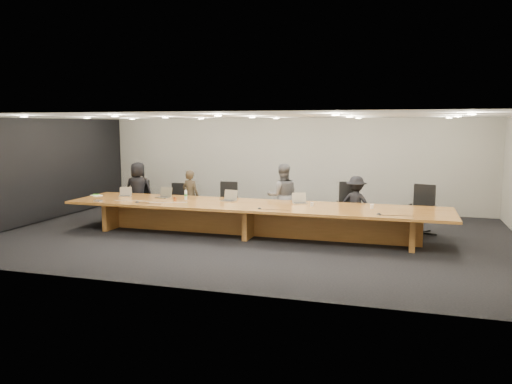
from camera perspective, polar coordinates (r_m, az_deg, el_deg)
ground at (r=11.84m, az=-0.42°, el=-4.99°), size 12.00×12.00×0.00m
back_wall at (r=15.47m, az=3.92°, el=3.23°), size 12.00×0.02×2.80m
left_wall_panel at (r=14.50m, az=-23.50°, el=2.20°), size 0.08×7.84×2.74m
conference_table at (r=11.74m, az=-0.42°, el=-2.51°), size 9.00×1.80×0.75m
chair_far_left at (r=14.25m, az=-13.37°, el=-0.78°), size 0.66×0.66×1.11m
chair_left at (r=13.91m, az=-9.05°, el=-1.05°), size 0.56×0.56×1.02m
chair_mid_left at (r=13.17m, az=-3.36°, el=-1.23°), size 0.61×0.61×1.12m
chair_mid_right at (r=12.84m, az=3.56°, el=-1.75°), size 0.65×0.65×1.00m
chair_right at (r=12.58m, az=10.44°, el=-1.57°), size 0.62×0.62×1.20m
chair_far_right at (r=12.46m, az=18.33°, el=-1.91°), size 0.77×0.77×1.21m
person_a at (r=14.26m, az=-13.30°, el=0.20°), size 0.86×0.64×1.58m
person_b at (r=13.54m, az=-7.49°, el=-0.43°), size 0.57×0.43×1.40m
person_c at (r=12.64m, az=3.03°, el=-0.44°), size 0.95×0.85×1.63m
person_d at (r=12.46m, az=11.35°, el=-1.32°), size 0.95×0.65×1.36m
laptop_a at (r=13.42m, az=-14.76°, el=0.04°), size 0.36×0.31×0.24m
laptop_b at (r=12.92m, az=-10.58°, el=-0.05°), size 0.39×0.32×0.28m
laptop_c at (r=12.16m, az=-3.19°, el=-0.40°), size 0.40×0.32×0.28m
laptop_d at (r=11.81m, az=5.05°, el=-0.71°), size 0.40×0.35×0.26m
water_bottle at (r=12.54m, az=-8.03°, el=-0.34°), size 0.08×0.08×0.23m
amber_mug at (r=12.38m, az=-9.25°, el=-0.78°), size 0.08×0.08×0.09m
paper_cup_near at (r=11.46m, az=6.41°, el=-1.43°), size 0.08×0.08×0.09m
paper_cup_far at (r=11.37m, az=13.10°, el=-1.61°), size 0.11×0.11×0.10m
notepad at (r=13.76m, az=-17.78°, el=-0.37°), size 0.32×0.29×0.02m
lime_gadget at (r=13.76m, az=-17.83°, el=-0.29°), size 0.17×0.13×0.02m
av_box at (r=12.73m, az=-17.60°, el=-0.96°), size 0.19×0.15×0.03m
mic_left at (r=12.28m, az=-13.45°, el=-1.11°), size 0.15×0.15×0.03m
mic_center at (r=11.07m, az=0.40°, el=-1.85°), size 0.12×0.12×0.03m
mic_right at (r=10.68m, az=13.87°, el=-2.43°), size 0.13×0.13×0.03m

